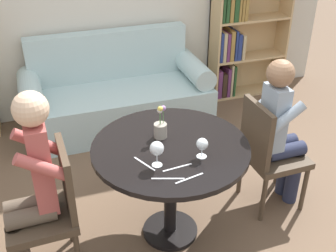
{
  "coord_description": "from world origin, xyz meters",
  "views": [
    {
      "loc": [
        -0.75,
        -2.15,
        2.25
      ],
      "look_at": [
        0.0,
        0.05,
        0.88
      ],
      "focal_mm": 45.0,
      "sensor_mm": 36.0,
      "label": 1
    }
  ],
  "objects_px": {
    "flower_vase": "(161,127)",
    "person_right": "(281,132)",
    "couch": "(116,97)",
    "person_left": "(32,186)",
    "wine_glass_left": "(157,149)",
    "bookshelf_right": "(238,39)",
    "wine_glass_right": "(202,145)",
    "chair_right": "(268,151)",
    "chair_left": "(51,206)"
  },
  "relations": [
    {
      "from": "chair_right",
      "to": "person_left",
      "type": "bearing_deg",
      "value": 92.87
    },
    {
      "from": "bookshelf_right",
      "to": "person_left",
      "type": "xyz_separation_m",
      "value": [
        -2.39,
        -2.0,
        0.01
      ]
    },
    {
      "from": "bookshelf_right",
      "to": "wine_glass_right",
      "type": "relative_size",
      "value": 10.38
    },
    {
      "from": "bookshelf_right",
      "to": "person_right",
      "type": "bearing_deg",
      "value": -108.11
    },
    {
      "from": "chair_left",
      "to": "person_right",
      "type": "distance_m",
      "value": 1.69
    },
    {
      "from": "couch",
      "to": "wine_glass_right",
      "type": "relative_size",
      "value": 14.24
    },
    {
      "from": "chair_left",
      "to": "wine_glass_right",
      "type": "height_order",
      "value": "chair_left"
    },
    {
      "from": "bookshelf_right",
      "to": "chair_right",
      "type": "distance_m",
      "value": 2.02
    },
    {
      "from": "chair_left",
      "to": "chair_right",
      "type": "distance_m",
      "value": 1.59
    },
    {
      "from": "chair_right",
      "to": "wine_glass_right",
      "type": "xyz_separation_m",
      "value": [
        -0.65,
        -0.25,
        0.35
      ]
    },
    {
      "from": "couch",
      "to": "flower_vase",
      "type": "xyz_separation_m",
      "value": [
        -0.03,
        -1.57,
        0.52
      ]
    },
    {
      "from": "couch",
      "to": "wine_glass_left",
      "type": "xyz_separation_m",
      "value": [
        -0.15,
        -1.87,
        0.56
      ]
    },
    {
      "from": "person_right",
      "to": "flower_vase",
      "type": "distance_m",
      "value": 0.93
    },
    {
      "from": "chair_right",
      "to": "person_right",
      "type": "bearing_deg",
      "value": -89.42
    },
    {
      "from": "person_left",
      "to": "wine_glass_left",
      "type": "xyz_separation_m",
      "value": [
        0.74,
        -0.14,
        0.19
      ]
    },
    {
      "from": "bookshelf_right",
      "to": "person_left",
      "type": "relative_size",
      "value": 1.06
    },
    {
      "from": "bookshelf_right",
      "to": "chair_left",
      "type": "xyz_separation_m",
      "value": [
        -2.3,
        -1.99,
        -0.18
      ]
    },
    {
      "from": "chair_left",
      "to": "wine_glass_left",
      "type": "xyz_separation_m",
      "value": [
        0.65,
        -0.14,
        0.38
      ]
    },
    {
      "from": "flower_vase",
      "to": "couch",
      "type": "bearing_deg",
      "value": 89.02
    },
    {
      "from": "person_left",
      "to": "wine_glass_left",
      "type": "distance_m",
      "value": 0.77
    },
    {
      "from": "couch",
      "to": "chair_right",
      "type": "distance_m",
      "value": 1.82
    },
    {
      "from": "chair_right",
      "to": "chair_left",
      "type": "bearing_deg",
      "value": 92.94
    },
    {
      "from": "wine_glass_left",
      "to": "wine_glass_right",
      "type": "bearing_deg",
      "value": -0.66
    },
    {
      "from": "chair_right",
      "to": "flower_vase",
      "type": "bearing_deg",
      "value": 85.7
    },
    {
      "from": "chair_left",
      "to": "person_left",
      "type": "xyz_separation_m",
      "value": [
        -0.09,
        -0.0,
        0.19
      ]
    },
    {
      "from": "chair_right",
      "to": "wine_glass_right",
      "type": "relative_size",
      "value": 6.85
    },
    {
      "from": "person_left",
      "to": "wine_glass_left",
      "type": "height_order",
      "value": "person_left"
    },
    {
      "from": "person_right",
      "to": "flower_vase",
      "type": "bearing_deg",
      "value": 86.19
    },
    {
      "from": "bookshelf_right",
      "to": "chair_left",
      "type": "height_order",
      "value": "bookshelf_right"
    },
    {
      "from": "couch",
      "to": "bookshelf_right",
      "type": "xyz_separation_m",
      "value": [
        1.5,
        0.27,
        0.36
      ]
    },
    {
      "from": "chair_right",
      "to": "person_right",
      "type": "xyz_separation_m",
      "value": [
        0.09,
        0.0,
        0.15
      ]
    },
    {
      "from": "bookshelf_right",
      "to": "person_left",
      "type": "height_order",
      "value": "bookshelf_right"
    },
    {
      "from": "wine_glass_right",
      "to": "flower_vase",
      "type": "height_order",
      "value": "flower_vase"
    },
    {
      "from": "person_right",
      "to": "couch",
      "type": "bearing_deg",
      "value": 27.83
    },
    {
      "from": "wine_glass_right",
      "to": "person_left",
      "type": "bearing_deg",
      "value": 171.98
    },
    {
      "from": "wine_glass_left",
      "to": "flower_vase",
      "type": "relative_size",
      "value": 0.71
    },
    {
      "from": "couch",
      "to": "chair_right",
      "type": "xyz_separation_m",
      "value": [
        0.8,
        -1.62,
        0.18
      ]
    },
    {
      "from": "bookshelf_right",
      "to": "chair_right",
      "type": "bearing_deg",
      "value": -110.56
    },
    {
      "from": "bookshelf_right",
      "to": "person_right",
      "type": "xyz_separation_m",
      "value": [
        -0.62,
        -1.88,
        -0.03
      ]
    },
    {
      "from": "chair_right",
      "to": "flower_vase",
      "type": "relative_size",
      "value": 3.88
    },
    {
      "from": "chair_left",
      "to": "wine_glass_left",
      "type": "relative_size",
      "value": 5.44
    },
    {
      "from": "couch",
      "to": "person_left",
      "type": "xyz_separation_m",
      "value": [
        -0.88,
        -1.73,
        0.37
      ]
    },
    {
      "from": "flower_vase",
      "to": "person_right",
      "type": "bearing_deg",
      "value": -2.93
    },
    {
      "from": "couch",
      "to": "bookshelf_right",
      "type": "relative_size",
      "value": 1.37
    },
    {
      "from": "chair_left",
      "to": "bookshelf_right",
      "type": "bearing_deg",
      "value": 129.48
    },
    {
      "from": "wine_glass_right",
      "to": "flower_vase",
      "type": "bearing_deg",
      "value": 119.07
    },
    {
      "from": "bookshelf_right",
      "to": "chair_left",
      "type": "relative_size",
      "value": 1.51
    },
    {
      "from": "person_right",
      "to": "wine_glass_left",
      "type": "distance_m",
      "value": 1.09
    },
    {
      "from": "bookshelf_right",
      "to": "chair_left",
      "type": "bearing_deg",
      "value": -139.07
    },
    {
      "from": "person_right",
      "to": "wine_glass_right",
      "type": "bearing_deg",
      "value": 108.14
    }
  ]
}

